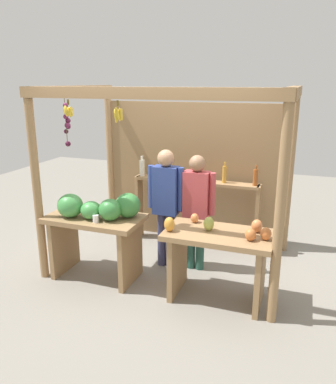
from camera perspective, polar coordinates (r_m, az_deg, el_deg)
name	(u,v)px	position (r m, az deg, el deg)	size (l,w,h in m)	color
ground_plane	(173,262)	(5.36, 0.68, -10.32)	(12.00, 12.00, 0.00)	gray
market_stall	(182,159)	(5.30, 2.13, 4.95)	(2.92, 1.95, 2.33)	#99754C
fruit_counter_left	(98,222)	(4.76, -10.37, -4.38)	(1.18, 0.64, 1.10)	#99754C
fruit_counter_right	(218,250)	(4.32, 7.50, -8.59)	(1.18, 0.64, 0.96)	#99754C
bottle_shelf_unit	(194,195)	(5.66, 3.92, -0.40)	(1.87, 0.22, 1.35)	#99754C
vendor_man	(166,198)	(4.92, -0.31, -0.97)	(0.48, 0.21, 1.57)	#3B3D63
vendor_woman	(196,203)	(4.87, 4.24, -1.66)	(0.48, 0.21, 1.52)	#28584A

